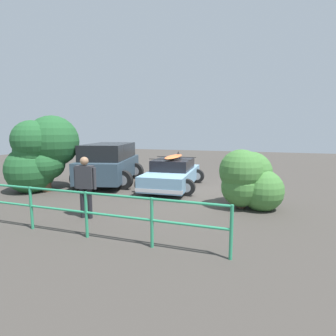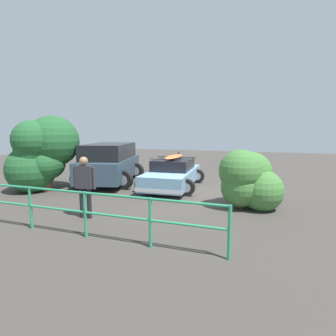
% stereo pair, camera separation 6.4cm
% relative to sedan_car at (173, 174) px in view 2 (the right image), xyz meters
% --- Properties ---
extents(ground_plane, '(44.00, 44.00, 0.02)m').
position_rel_sedan_car_xyz_m(ground_plane, '(-0.68, 0.46, -0.61)').
color(ground_plane, '#423D38').
rests_on(ground_plane, ground).
extents(sedan_car, '(2.61, 4.33, 1.53)m').
position_rel_sedan_car_xyz_m(sedan_car, '(0.00, 0.00, 0.00)').
color(sedan_car, '#729EBC').
rests_on(sedan_car, ground).
extents(suv_car, '(3.34, 4.61, 1.88)m').
position_rel_sedan_car_xyz_m(suv_car, '(3.13, 0.05, 0.37)').
color(suv_car, '#334756').
rests_on(suv_car, ground).
extents(person_bystander, '(0.69, 0.24, 1.77)m').
position_rel_sedan_car_xyz_m(person_bystander, '(1.12, 4.71, 0.46)').
color(person_bystander, black).
rests_on(person_bystander, ground).
extents(railing_fence, '(8.34, 0.14, 1.10)m').
position_rel_sedan_car_xyz_m(railing_fence, '(1.09, 5.88, 0.12)').
color(railing_fence, '#2D9366').
rests_on(railing_fence, ground).
extents(bush_near_left, '(2.03, 1.81, 1.98)m').
position_rel_sedan_car_xyz_m(bush_near_left, '(-3.27, 2.17, 0.31)').
color(bush_near_left, brown).
rests_on(bush_near_left, ground).
extents(bush_near_right, '(2.68, 2.71, 3.20)m').
position_rel_sedan_car_xyz_m(bush_near_right, '(4.95, 2.34, 0.90)').
color(bush_near_right, brown).
rests_on(bush_near_right, ground).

